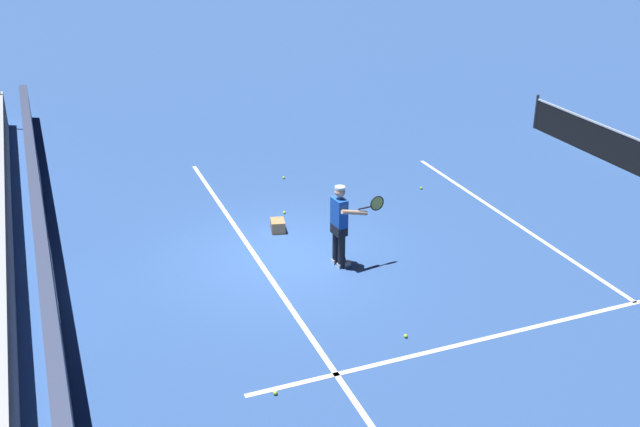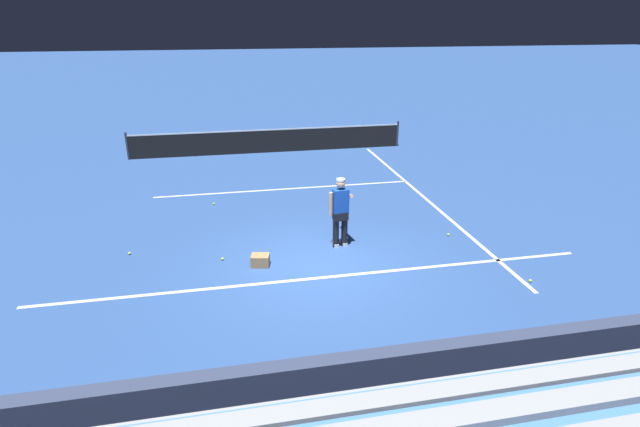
{
  "view_description": "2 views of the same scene",
  "coord_description": "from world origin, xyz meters",
  "px_view_note": "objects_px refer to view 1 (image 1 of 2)",
  "views": [
    {
      "loc": [
        13.09,
        -4.3,
        7.13
      ],
      "look_at": [
        -0.53,
        1.05,
        0.61
      ],
      "focal_mm": 42.0,
      "sensor_mm": 36.0,
      "label": 1
    },
    {
      "loc": [
        -1.93,
        -9.72,
        5.21
      ],
      "look_at": [
        0.17,
        0.64,
        1.02
      ],
      "focal_mm": 28.0,
      "sensor_mm": 36.0,
      "label": 2
    }
  ],
  "objects_px": {
    "tennis_player": "(340,225)",
    "tennis_ball_near_player": "(284,178)",
    "tennis_ball_by_box": "(421,188)",
    "tennis_ball_on_baseline": "(275,393)",
    "tennis_ball_toward_net": "(284,213)",
    "tennis_ball_far_left": "(406,336)",
    "ball_box_cardboard": "(278,226)"
  },
  "relations": [
    {
      "from": "tennis_ball_near_player",
      "to": "tennis_ball_on_baseline",
      "type": "height_order",
      "value": "same"
    },
    {
      "from": "tennis_player",
      "to": "tennis_ball_far_left",
      "type": "distance_m",
      "value": 2.98
    },
    {
      "from": "tennis_ball_toward_net",
      "to": "tennis_player",
      "type": "bearing_deg",
      "value": 4.59
    },
    {
      "from": "tennis_ball_near_player",
      "to": "tennis_ball_by_box",
      "type": "xyz_separation_m",
      "value": [
        1.96,
        3.0,
        0.0
      ]
    },
    {
      "from": "tennis_player",
      "to": "tennis_ball_by_box",
      "type": "relative_size",
      "value": 25.98
    },
    {
      "from": "tennis_ball_by_box",
      "to": "tennis_ball_toward_net",
      "type": "xyz_separation_m",
      "value": [
        0.18,
        -3.72,
        0.0
      ]
    },
    {
      "from": "tennis_ball_near_player",
      "to": "tennis_ball_far_left",
      "type": "bearing_deg",
      "value": -3.48
    },
    {
      "from": "tennis_player",
      "to": "tennis_ball_on_baseline",
      "type": "xyz_separation_m",
      "value": [
        3.51,
        -2.54,
        -0.86
      ]
    },
    {
      "from": "tennis_ball_near_player",
      "to": "tennis_ball_far_left",
      "type": "xyz_separation_m",
      "value": [
        7.81,
        -0.48,
        0.0
      ]
    },
    {
      "from": "tennis_ball_near_player",
      "to": "tennis_ball_on_baseline",
      "type": "relative_size",
      "value": 1.0
    },
    {
      "from": "tennis_ball_on_baseline",
      "to": "tennis_ball_far_left",
      "type": "bearing_deg",
      "value": 104.47
    },
    {
      "from": "tennis_ball_on_baseline",
      "to": "tennis_ball_by_box",
      "type": "bearing_deg",
      "value": 137.19
    },
    {
      "from": "tennis_ball_by_box",
      "to": "tennis_ball_on_baseline",
      "type": "relative_size",
      "value": 1.0
    },
    {
      "from": "tennis_player",
      "to": "tennis_ball_near_player",
      "type": "distance_m",
      "value": 5.05
    },
    {
      "from": "tennis_ball_far_left",
      "to": "tennis_ball_toward_net",
      "type": "height_order",
      "value": "same"
    },
    {
      "from": "tennis_ball_by_box",
      "to": "tennis_ball_on_baseline",
      "type": "bearing_deg",
      "value": -42.81
    },
    {
      "from": "tennis_ball_far_left",
      "to": "tennis_ball_by_box",
      "type": "bearing_deg",
      "value": 149.3
    },
    {
      "from": "ball_box_cardboard",
      "to": "tennis_ball_on_baseline",
      "type": "xyz_separation_m",
      "value": [
        5.5,
        -1.88,
        -0.1
      ]
    },
    {
      "from": "tennis_ball_by_box",
      "to": "tennis_ball_toward_net",
      "type": "relative_size",
      "value": 1.0
    },
    {
      "from": "tennis_ball_far_left",
      "to": "ball_box_cardboard",
      "type": "bearing_deg",
      "value": -172.02
    },
    {
      "from": "tennis_player",
      "to": "tennis_ball_near_player",
      "type": "relative_size",
      "value": 25.98
    },
    {
      "from": "tennis_ball_by_box",
      "to": "tennis_ball_on_baseline",
      "type": "height_order",
      "value": "same"
    },
    {
      "from": "tennis_ball_near_player",
      "to": "tennis_ball_toward_net",
      "type": "xyz_separation_m",
      "value": [
        2.14,
        -0.72,
        0.0
      ]
    },
    {
      "from": "tennis_ball_far_left",
      "to": "tennis_ball_on_baseline",
      "type": "xyz_separation_m",
      "value": [
        0.66,
        -2.56,
        0.0
      ]
    },
    {
      "from": "tennis_ball_far_left",
      "to": "tennis_ball_on_baseline",
      "type": "distance_m",
      "value": 2.64
    },
    {
      "from": "tennis_player",
      "to": "tennis_ball_far_left",
      "type": "height_order",
      "value": "tennis_player"
    },
    {
      "from": "ball_box_cardboard",
      "to": "tennis_ball_toward_net",
      "type": "height_order",
      "value": "ball_box_cardboard"
    },
    {
      "from": "tennis_player",
      "to": "tennis_ball_by_box",
      "type": "height_order",
      "value": "tennis_player"
    },
    {
      "from": "tennis_ball_far_left",
      "to": "tennis_ball_on_baseline",
      "type": "bearing_deg",
      "value": -75.53
    },
    {
      "from": "tennis_ball_toward_net",
      "to": "tennis_ball_far_left",
      "type": "bearing_deg",
      "value": 2.44
    },
    {
      "from": "ball_box_cardboard",
      "to": "tennis_ball_near_player",
      "type": "height_order",
      "value": "ball_box_cardboard"
    },
    {
      "from": "ball_box_cardboard",
      "to": "tennis_ball_on_baseline",
      "type": "bearing_deg",
      "value": -18.86
    }
  ]
}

